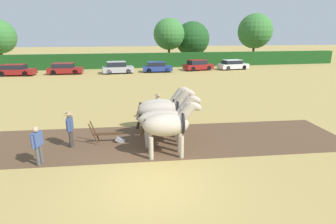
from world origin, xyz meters
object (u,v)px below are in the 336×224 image
at_px(draft_horse_trail_right, 161,106).
at_px(parked_car_right, 233,65).
at_px(tree_center_right, 255,31).
at_px(parked_car_center, 157,67).
at_px(draft_horse_trail_left, 163,110).
at_px(parked_car_center_right, 198,65).
at_px(draft_horse_lead_right, 166,119).
at_px(parked_car_far_left, 16,70).
at_px(tree_center_left, 169,34).
at_px(farmer_beside_team, 158,105).
at_px(farmer_onlooker_left, 37,143).
at_px(parked_car_left, 65,69).
at_px(draft_horse_lead_left, 168,124).
at_px(farmer_at_plow, 70,127).
at_px(tree_center, 192,39).
at_px(plow, 111,136).
at_px(parked_car_center_left, 117,68).

distance_m(draft_horse_trail_right, parked_car_right, 27.58).
bearing_deg(tree_center_right, parked_car_center, -151.08).
distance_m(draft_horse_trail_left, parked_car_center_right, 26.36).
distance_m(draft_horse_lead_right, parked_car_far_left, 28.85).
relative_size(draft_horse_trail_right, parked_car_far_left, 0.64).
bearing_deg(tree_center_left, parked_car_center, -110.95).
bearing_deg(farmer_beside_team, parked_car_right, 43.40).
xyz_separation_m(farmer_onlooker_left, parked_car_left, (-3.10, 26.16, -0.18)).
distance_m(draft_horse_lead_left, draft_horse_trail_left, 2.23).
bearing_deg(tree_center_right, parked_car_center_right, -143.69).
xyz_separation_m(draft_horse_trail_left, parked_car_center, (3.69, 23.77, -0.65)).
bearing_deg(draft_horse_trail_left, parked_car_right, 63.34).
relative_size(tree_center_left, farmer_at_plow, 4.74).
xyz_separation_m(draft_horse_lead_left, farmer_onlooker_left, (-5.06, 0.25, -0.49)).
xyz_separation_m(tree_center, draft_horse_lead_left, (-12.47, -37.72, -2.87)).
height_order(draft_horse_trail_right, parked_car_left, draft_horse_trail_right).
distance_m(tree_center_right, parked_car_left, 35.10).
relative_size(draft_horse_trail_left, farmer_at_plow, 1.81).
distance_m(draft_horse_lead_left, parked_car_far_left, 29.77).
relative_size(draft_horse_lead_left, farmer_at_plow, 1.58).
bearing_deg(draft_horse_trail_left, farmer_at_plow, -169.11).
xyz_separation_m(farmer_beside_team, parked_car_far_left, (-14.37, 21.48, -0.23)).
height_order(parked_car_far_left, parked_car_center_right, parked_car_center_right).
relative_size(tree_center_left, parked_car_left, 1.77).
distance_m(parked_car_far_left, parked_car_center_right, 24.01).
xyz_separation_m(plow, farmer_onlooker_left, (-2.70, -1.65, 0.57)).
bearing_deg(parked_car_center_left, parked_car_center, -1.87).
distance_m(tree_center_left, plow, 35.92).
distance_m(draft_horse_lead_left, parked_car_center_left, 25.76).
height_order(draft_horse_trail_left, draft_horse_trail_right, draft_horse_trail_left).
relative_size(farmer_beside_team, farmer_onlooker_left, 1.03).
bearing_deg(draft_horse_lead_right, plow, 167.63).
bearing_deg(tree_center_right, plow, -127.30).
bearing_deg(parked_car_right, draft_horse_trail_left, -129.94).
relative_size(draft_horse_trail_right, parked_car_left, 0.67).
xyz_separation_m(tree_center_right, plow, (-27.13, -35.61, -5.35)).
height_order(draft_horse_lead_right, draft_horse_trail_right, draft_horse_lead_right).
distance_m(tree_center, parked_car_right, 12.16).
height_order(draft_horse_trail_left, parked_car_center_left, draft_horse_trail_left).
relative_size(tree_center_left, parked_car_right, 1.69).
xyz_separation_m(draft_horse_lead_left, parked_car_left, (-8.16, 26.42, -0.67)).
xyz_separation_m(draft_horse_lead_left, farmer_beside_team, (0.40, 4.79, -0.45)).
bearing_deg(plow, draft_horse_trail_right, 33.34).
height_order(draft_horse_lead_left, parked_car_far_left, draft_horse_lead_left).
bearing_deg(parked_car_left, farmer_at_plow, -77.87).
distance_m(farmer_beside_team, parked_car_center_right, 23.92).
bearing_deg(farmer_onlooker_left, draft_horse_lead_right, 29.78).
bearing_deg(tree_center_left, farmer_beside_team, -103.26).
xyz_separation_m(draft_horse_trail_right, plow, (-2.69, -1.43, -0.92)).
xyz_separation_m(tree_center_right, farmer_at_plow, (-28.86, -35.71, -4.72)).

